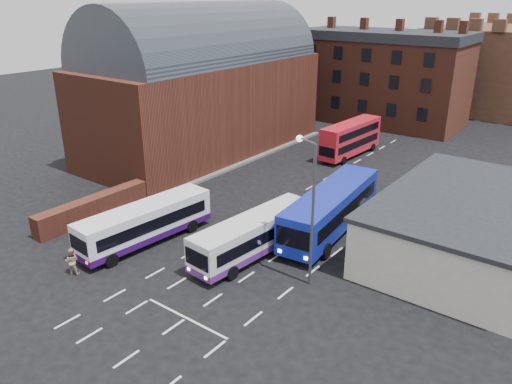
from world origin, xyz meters
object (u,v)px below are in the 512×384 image
Objects in this scene: bus_white_outbound at (145,221)px; pedestrian_beige at (72,261)px; street_lamp at (310,200)px; bus_blue at (331,207)px; bus_white_inbound at (254,233)px; bus_red_double at (351,138)px; pedestrian_red at (80,243)px.

bus_white_outbound reaches higher than pedestrian_beige.
street_lamp reaches higher than pedestrian_beige.
bus_blue is at bearing 108.06° from street_lamp.
bus_white_inbound is 1.14× the size of street_lamp.
bus_blue is at bearing -157.39° from pedestrian_beige.
bus_red_double is at bearing -73.03° from bus_blue.
bus_blue reaches higher than pedestrian_beige.
bus_blue is 18.05m from pedestrian_red.
bus_white_inbound is 6.79m from bus_blue.
bus_blue reaches higher than bus_white_outbound.
street_lamp is 4.97× the size of pedestrian_red.
pedestrian_beige is at bearing -146.41° from street_lamp.
bus_white_outbound is at bearing -118.76° from pedestrian_red.
street_lamp is at bearing 114.98° from bus_red_double.
street_lamp reaches higher than bus_blue.
pedestrian_beige is (1.76, -1.81, -0.02)m from pedestrian_red.
bus_white_inbound is at bearing 171.18° from street_lamp.
bus_white_inbound is 1.09× the size of bus_red_double.
pedestrian_beige is (-12.45, -8.27, -4.63)m from street_lamp.
bus_blue is at bearing -131.72° from pedestrian_red.
pedestrian_red is (-11.90, -13.53, -1.07)m from bus_blue.
bus_red_double is 33.36m from pedestrian_beige.
bus_white_inbound is 5.64× the size of pedestrian_red.
bus_white_inbound is 5.79× the size of pedestrian_beige.
pedestrian_beige is (-10.14, -15.34, -1.09)m from bus_blue.
bus_white_outbound is 5.87× the size of pedestrian_beige.
street_lamp is at bearing 102.01° from bus_blue.
bus_red_double is at bearing -72.61° from bus_white_inbound.
bus_red_double is (-7.61, 17.90, 0.01)m from bus_blue.
bus_white_inbound is at bearing 28.39° from bus_white_outbound.
bus_white_outbound is 27.51m from bus_red_double.
bus_white_inbound is at bearing 63.18° from bus_blue.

